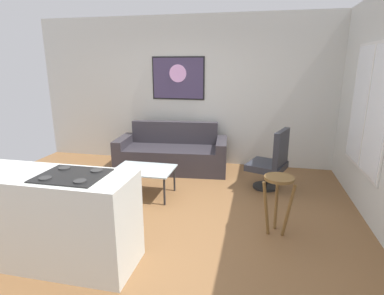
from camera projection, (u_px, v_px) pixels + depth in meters
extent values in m
cube|color=brown|center=(158.00, 217.00, 4.00)|extent=(6.40, 6.40, 0.04)
cube|color=silver|center=(196.00, 92.00, 5.92)|extent=(6.40, 0.05, 2.80)
cube|color=#322E35|center=(172.00, 158.00, 5.70)|extent=(1.72, 0.99, 0.44)
cube|color=#322E35|center=(175.00, 132.00, 5.91)|extent=(1.66, 0.31, 0.42)
cube|color=#322E35|center=(124.00, 153.00, 5.79)|extent=(0.26, 0.85, 0.60)
cube|color=#322E35|center=(221.00, 156.00, 5.57)|extent=(0.26, 0.85, 0.60)
cube|color=silver|center=(144.00, 169.00, 4.52)|extent=(0.87, 0.62, 0.02)
cylinder|color=#232326|center=(112.00, 187.00, 4.41)|extent=(0.03, 0.03, 0.40)
cylinder|color=#232326|center=(164.00, 192.00, 4.25)|extent=(0.03, 0.03, 0.40)
cylinder|color=#232326|center=(127.00, 175.00, 4.90)|extent=(0.03, 0.03, 0.40)
cylinder|color=#232326|center=(174.00, 179.00, 4.74)|extent=(0.03, 0.03, 0.40)
cylinder|color=black|center=(265.00, 187.00, 4.90)|extent=(0.39, 0.39, 0.04)
cylinder|color=black|center=(266.00, 175.00, 4.85)|extent=(0.06, 0.06, 0.34)
cube|color=#292B35|center=(267.00, 166.00, 4.81)|extent=(0.69, 0.71, 0.10)
cube|color=#292B35|center=(281.00, 148.00, 4.62)|extent=(0.26, 0.55, 0.54)
cylinder|color=brown|center=(279.00, 178.00, 3.42)|extent=(0.33, 0.33, 0.03)
cylinder|color=brown|center=(276.00, 202.00, 3.65)|extent=(0.04, 0.13, 0.66)
cylinder|color=brown|center=(266.00, 208.00, 3.47)|extent=(0.13, 0.10, 0.66)
cylinder|color=brown|center=(289.00, 211.00, 3.42)|extent=(0.13, 0.10, 0.66)
cube|color=silver|center=(48.00, 218.00, 2.98)|extent=(1.72, 0.60, 0.92)
cube|color=black|center=(72.00, 175.00, 2.80)|extent=(0.60, 0.48, 0.01)
cylinder|color=#2D2D2D|center=(45.00, 178.00, 2.70)|extent=(0.11, 0.11, 0.01)
cylinder|color=#2D2D2D|center=(80.00, 181.00, 2.63)|extent=(0.11, 0.11, 0.01)
cylinder|color=#2D2D2D|center=(64.00, 168.00, 2.96)|extent=(0.11, 0.11, 0.01)
cylinder|color=#2D2D2D|center=(96.00, 170.00, 2.89)|extent=(0.11, 0.11, 0.01)
cube|color=black|center=(178.00, 78.00, 5.89)|extent=(1.03, 0.01, 0.81)
cube|color=#443859|center=(178.00, 78.00, 5.88)|extent=(0.98, 0.02, 0.76)
cylinder|color=#E8A5E4|center=(178.00, 73.00, 5.84)|extent=(0.33, 0.01, 0.33)
cube|color=silver|center=(368.00, 108.00, 3.96)|extent=(0.02, 1.39, 1.65)
cube|color=white|center=(367.00, 108.00, 3.96)|extent=(0.01, 1.31, 1.57)
cube|color=silver|center=(367.00, 108.00, 3.96)|extent=(0.01, 0.04, 1.57)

